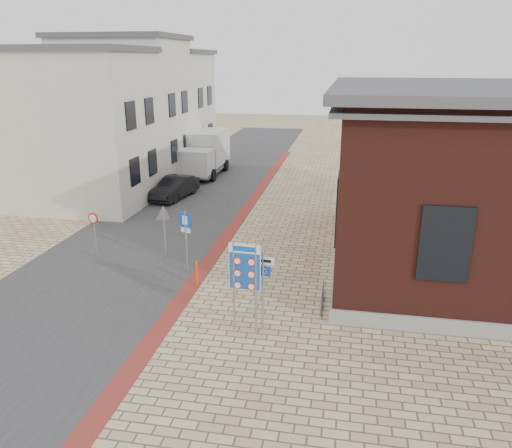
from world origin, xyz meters
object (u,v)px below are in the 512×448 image
Objects in this scene: parking_sign at (186,231)px; border_sign at (245,269)px; essen_sign at (263,279)px; bollard at (197,274)px; box_truck at (205,153)px; sedan at (175,188)px.

border_sign is at bearing -35.14° from parking_sign.
bollard is (-2.80, 2.50, -1.17)m from essen_sign.
box_truck is 2.33× the size of parking_sign.
sedan is at bearing 127.79° from parking_sign.
box_truck reaches higher than sedan.
border_sign reaches higher than sedan.
sedan is 0.68× the size of box_truck.
box_truck reaches higher than parking_sign.
box_truck is 16.73m from parking_sign.
essen_sign is (0.50, 0.17, -0.32)m from border_sign.
sedan reaches higher than bollard.
sedan is 12.03m from bollard.
bollard is at bearing -57.40° from sedan.
border_sign is (7.00, -13.74, 1.34)m from sedan.
border_sign is 1.13× the size of parking_sign.
border_sign is 3.83m from bollard.
border_sign is at bearing -156.50° from essen_sign.
sedan is 15.54m from essen_sign.
border_sign reaches higher than parking_sign.
essen_sign is (7.50, -19.79, 0.13)m from box_truck.
border_sign is at bearing -49.24° from bollard.
essen_sign is at bearing 22.22° from border_sign.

